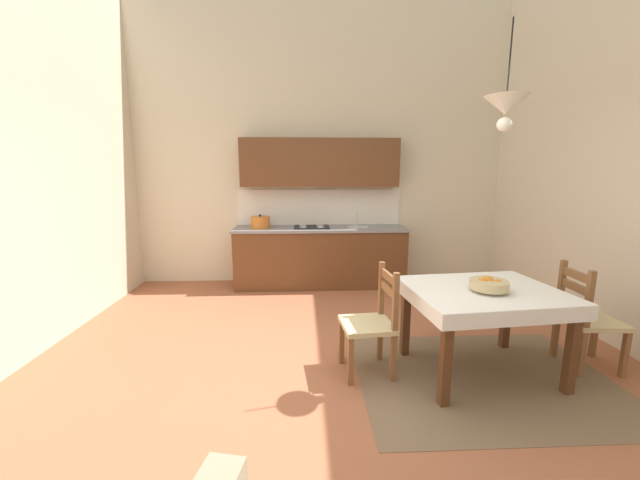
{
  "coord_description": "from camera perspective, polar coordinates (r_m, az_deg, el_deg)",
  "views": [
    {
      "loc": [
        -0.28,
        -2.79,
        1.71
      ],
      "look_at": [
        -0.1,
        1.12,
        0.99
      ],
      "focal_mm": 20.65,
      "sensor_mm": 36.0,
      "label": 1
    }
  ],
  "objects": [
    {
      "name": "fruit_bowl",
      "position": [
        3.3,
        24.69,
        -6.29
      ],
      "size": [
        0.3,
        0.3,
        0.12
      ],
      "color": "tan",
      "rests_on": "dining_table"
    },
    {
      "name": "area_rug",
      "position": [
        3.59,
        23.9,
        -18.9
      ],
      "size": [
        2.1,
        1.6,
        0.01
      ],
      "primitive_type": "cube",
      "color": "#7A6249",
      "rests_on": "ground_plane"
    },
    {
      "name": "dining_table",
      "position": [
        3.42,
        23.92,
        -9.08
      ],
      "size": [
        1.31,
        1.09,
        0.75
      ],
      "color": "#56331C",
      "rests_on": "ground_plane"
    },
    {
      "name": "dining_chair_window_side",
      "position": [
        4.04,
        36.01,
        -9.93
      ],
      "size": [
        0.45,
        0.45,
        0.93
      ],
      "color": "#D1BC89",
      "rests_on": "ground_plane"
    },
    {
      "name": "wall_back",
      "position": [
        5.84,
        0.07,
        14.34
      ],
      "size": [
        6.2,
        0.12,
        4.22
      ],
      "primitive_type": "cube",
      "color": "beige",
      "rests_on": "ground_plane"
    },
    {
      "name": "pendant_lamp",
      "position": [
        3.26,
        26.84,
        17.96
      ],
      "size": [
        0.32,
        0.32,
        0.81
      ],
      "color": "black"
    },
    {
      "name": "ground_plane",
      "position": [
        3.31,
        2.8,
        -21.69
      ],
      "size": [
        6.2,
        6.54,
        0.1
      ],
      "primitive_type": "cube",
      "color": "#A86042"
    },
    {
      "name": "kitchen_cabinetry",
      "position": [
        5.56,
        -0.06,
        1.59
      ],
      "size": [
        2.56,
        0.63,
        2.2
      ],
      "color": "brown",
      "rests_on": "ground_plane"
    },
    {
      "name": "dining_chair_tv_side",
      "position": [
        3.25,
        7.99,
        -12.64
      ],
      "size": [
        0.46,
        0.46,
        0.93
      ],
      "color": "#D1BC89",
      "rests_on": "ground_plane"
    }
  ]
}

